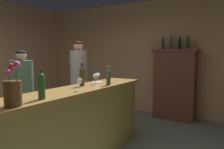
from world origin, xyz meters
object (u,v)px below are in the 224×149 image
at_px(wine_bottle_rose, 108,76).
at_px(patron_redhead, 22,91).
at_px(wine_glass_rear, 95,77).
at_px(display_bottle_center, 180,43).
at_px(display_bottle_midright, 188,43).
at_px(wine_glass_front, 80,81).
at_px(wine_glass_mid, 98,75).
at_px(display_cabinet, 175,83).
at_px(display_bottle_midleft, 171,43).
at_px(bar_counter, 67,131).
at_px(flower_arrangement, 13,91).
at_px(wine_bottle_syrah, 41,85).
at_px(patron_in_grey, 79,80).
at_px(cheese_plate, 97,82).
at_px(display_bottle_left, 163,43).
at_px(wine_bottle_pinot, 82,76).

bearing_deg(wine_bottle_rose, patron_redhead, -171.87).
height_order(wine_glass_rear, patron_redhead, patron_redhead).
xyz_separation_m(display_bottle_center, display_bottle_midright, (0.17, 0.00, 0.00)).
distance_m(display_bottle_center, patron_redhead, 3.36).
xyz_separation_m(wine_bottle_rose, wine_glass_front, (-0.04, -0.60, -0.01)).
distance_m(wine_glass_mid, wine_glass_rear, 0.35).
distance_m(display_cabinet, display_bottle_midleft, 0.91).
distance_m(bar_counter, flower_arrangement, 1.06).
bearing_deg(wine_bottle_rose, wine_bottle_syrah, -92.03).
height_order(display_cabinet, display_bottle_midright, display_bottle_midright).
bearing_deg(patron_in_grey, cheese_plate, 33.20).
bearing_deg(display_cabinet, cheese_plate, -106.57).
bearing_deg(display_bottle_left, display_bottle_center, 0.00).
xyz_separation_m(wine_bottle_rose, display_bottle_center, (0.44, 2.27, 0.57)).
height_order(display_cabinet, flower_arrangement, display_cabinet).
bearing_deg(display_bottle_midleft, flower_arrangement, -93.84).
relative_size(wine_bottle_rose, patron_in_grey, 0.16).
bearing_deg(wine_bottle_pinot, patron_in_grey, 131.94).
bearing_deg(display_bottle_midright, display_bottle_center, -180.00).
xyz_separation_m(display_cabinet, display_bottle_left, (-0.29, 0.00, 0.89)).
relative_size(wine_glass_front, display_bottle_left, 0.52).
relative_size(bar_counter, flower_arrangement, 7.89).
bearing_deg(patron_redhead, cheese_plate, 28.48).
bearing_deg(patron_in_grey, wine_bottle_rose, 35.77).
height_order(display_bottle_midleft, display_bottle_center, display_bottle_midleft).
bearing_deg(display_bottle_center, wine_bottle_syrah, -97.91).
height_order(wine_bottle_syrah, display_bottle_midleft, display_bottle_midleft).
bearing_deg(display_bottle_left, display_bottle_midright, 0.00).
xyz_separation_m(wine_bottle_rose, display_bottle_midright, (0.61, 2.27, 0.57)).
relative_size(display_bottle_midleft, patron_redhead, 0.22).
height_order(wine_glass_mid, flower_arrangement, flower_arrangement).
distance_m(flower_arrangement, cheese_plate, 1.66).
bearing_deg(display_bottle_midleft, bar_counter, -98.12).
bearing_deg(display_bottle_left, wine_glass_rear, -96.47).
bearing_deg(wine_bottle_rose, display_bottle_midleft, 83.88).
bearing_deg(wine_glass_mid, patron_in_grey, 150.26).
xyz_separation_m(display_bottle_midright, patron_redhead, (-2.24, -2.50, -0.89)).
bearing_deg(wine_glass_front, patron_in_grey, 130.33).
relative_size(wine_bottle_pinot, display_bottle_left, 1.06).
xyz_separation_m(display_bottle_center, patron_in_grey, (-1.58, -1.56, -0.76)).
relative_size(cheese_plate, display_bottle_center, 0.56).
relative_size(display_bottle_left, patron_in_grey, 0.17).
relative_size(display_cabinet, wine_bottle_rose, 5.61).
distance_m(bar_counter, display_bottle_midright, 3.28).
bearing_deg(cheese_plate, wine_glass_front, -70.96).
bearing_deg(wine_glass_rear, bar_counter, -87.84).
bearing_deg(display_bottle_midright, wine_bottle_pinot, -108.90).
bearing_deg(wine_glass_mid, display_bottle_midleft, 72.93).
relative_size(wine_glass_front, cheese_plate, 0.91).
bearing_deg(flower_arrangement, wine_bottle_rose, 89.60).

